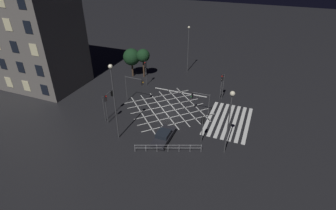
% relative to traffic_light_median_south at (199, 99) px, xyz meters
% --- Properties ---
extents(ground_plane, '(200.00, 200.00, 0.00)m').
position_rel_traffic_light_median_south_xyz_m(ground_plane, '(-0.02, 4.85, -2.74)').
color(ground_plane, black).
extents(road_markings, '(14.23, 19.41, 0.01)m').
position_rel_traffic_light_median_south_xyz_m(road_markings, '(0.28, -0.74, -2.74)').
color(road_markings, silver).
rests_on(road_markings, ground_plane).
extents(traffic_light_median_south, '(0.36, 2.81, 3.71)m').
position_rel_traffic_light_median_south_xyz_m(traffic_light_median_south, '(0.00, 0.00, 0.00)').
color(traffic_light_median_south, '#424244').
rests_on(traffic_light_median_south, ground_plane).
extents(traffic_light_median_north, '(0.36, 3.19, 4.43)m').
position_rel_traffic_light_median_south_xyz_m(traffic_light_median_north, '(-0.20, 10.33, 0.55)').
color(traffic_light_median_north, '#424244').
rests_on(traffic_light_median_north, ground_plane).
extents(traffic_light_nw_cross, '(0.36, 0.39, 4.53)m').
position_rel_traffic_light_median_south_xyz_m(traffic_light_nw_cross, '(-6.80, 11.26, 0.48)').
color(traffic_light_nw_cross, '#424244').
rests_on(traffic_light_nw_cross, ground_plane).
extents(traffic_light_sw_main, '(0.39, 0.36, 3.77)m').
position_rel_traffic_light_median_south_xyz_m(traffic_light_sw_main, '(-6.04, -2.14, -0.04)').
color(traffic_light_sw_main, '#424244').
rests_on(traffic_light_sw_main, ground_plane).
extents(traffic_light_ne_main, '(0.39, 0.36, 4.59)m').
position_rel_traffic_light_median_south_xyz_m(traffic_light_ne_main, '(6.12, 11.52, 0.52)').
color(traffic_light_ne_main, '#424244').
rests_on(traffic_light_ne_main, ground_plane).
extents(traffic_light_se_cross, '(0.36, 0.39, 4.33)m').
position_rel_traffic_light_median_south_xyz_m(traffic_light_se_cross, '(6.19, -2.20, 0.34)').
color(traffic_light_se_cross, '#424244').
rests_on(traffic_light_se_cross, ground_plane).
extents(traffic_light_nw_main, '(2.59, 0.36, 3.94)m').
position_rel_traffic_light_median_south_xyz_m(traffic_light_nw_main, '(-5.15, 11.97, 0.16)').
color(traffic_light_nw_main, '#424244').
rests_on(traffic_light_nw_main, ground_plane).
extents(traffic_light_se_main, '(0.39, 0.36, 4.29)m').
position_rel_traffic_light_median_south_xyz_m(traffic_light_se_main, '(6.06, -1.97, 0.32)').
color(traffic_light_se_main, '#424244').
rests_on(traffic_light_se_main, ground_plane).
extents(street_lamp_east, '(0.45, 0.45, 9.04)m').
position_rel_traffic_light_median_south_xyz_m(street_lamp_east, '(14.99, 6.57, 3.19)').
color(street_lamp_east, '#424244').
rests_on(street_lamp_east, ground_plane).
extents(street_lamp_west, '(0.52, 0.52, 10.23)m').
position_rel_traffic_light_median_south_xyz_m(street_lamp_west, '(-9.20, 8.16, 4.29)').
color(street_lamp_west, '#424244').
rests_on(street_lamp_west, ground_plane).
extents(street_lamp_far, '(0.57, 0.57, 8.37)m').
position_rel_traffic_light_median_south_xyz_m(street_lamp_far, '(-7.04, -5.29, 3.47)').
color(street_lamp_far, '#424244').
rests_on(street_lamp_far, ground_plane).
extents(street_tree_near, '(3.18, 3.18, 5.49)m').
position_rel_traffic_light_median_south_xyz_m(street_tree_near, '(8.85, 15.72, 1.13)').
color(street_tree_near, '#473323').
rests_on(street_tree_near, ground_plane).
extents(street_tree_far, '(2.48, 2.48, 5.54)m').
position_rel_traffic_light_median_south_xyz_m(street_tree_far, '(9.32, 13.52, 1.50)').
color(street_tree_far, '#473323').
rests_on(street_tree_far, ground_plane).
extents(waiting_car, '(4.46, 1.78, 1.31)m').
position_rel_traffic_light_median_south_xyz_m(waiting_car, '(-7.54, 2.48, -2.14)').
color(waiting_car, black).
rests_on(waiting_car, ground_plane).
extents(pedestrian_railing, '(3.01, 7.54, 1.05)m').
position_rel_traffic_light_median_south_xyz_m(pedestrian_railing, '(-9.47, 1.11, -2.07)').
color(pedestrian_railing, '#B7B7BC').
rests_on(pedestrian_railing, ground_plane).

